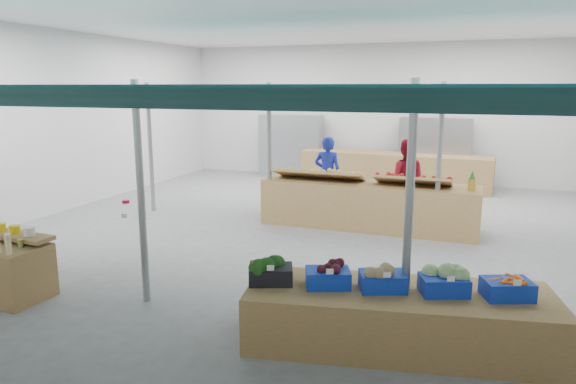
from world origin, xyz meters
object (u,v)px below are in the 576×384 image
fruit_counter (368,205)px  vendor_right (405,179)px  veg_counter (398,318)px  vendor_left (328,174)px  crate_stack (490,327)px

fruit_counter → vendor_right: vendor_right is taller
veg_counter → fruit_counter: bearing=94.8°
veg_counter → vendor_left: (-2.54, 5.98, 0.56)m
fruit_counter → crate_stack: fruit_counter is taller
veg_counter → crate_stack: bearing=3.1°
fruit_counter → vendor_right: 1.32m
veg_counter → crate_stack: veg_counter is taller
vendor_right → crate_stack: bearing=107.0°
crate_stack → vendor_left: (-3.53, 5.74, 0.61)m
fruit_counter → vendor_left: size_ratio=2.50×
veg_counter → crate_stack: size_ratio=6.12×
vendor_left → vendor_right: bearing=-179.8°
fruit_counter → crate_stack: 5.19m
veg_counter → vendor_right: (-0.74, 5.98, 0.56)m
veg_counter → crate_stack: (0.99, 0.24, -0.05)m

